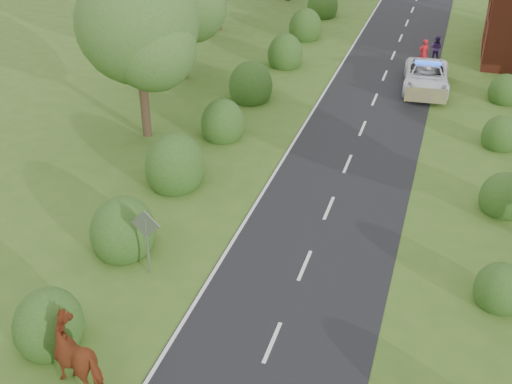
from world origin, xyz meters
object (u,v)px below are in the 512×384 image
(road_sign, at_px, (146,233))
(pedestrian_purple, at_px, (436,48))
(pedestrian_red, at_px, (424,54))
(cow, at_px, (83,358))
(police_van, at_px, (426,77))

(road_sign, height_order, pedestrian_purple, road_sign)
(pedestrian_red, bearing_deg, pedestrian_purple, -135.31)
(road_sign, bearing_deg, cow, -84.69)
(road_sign, distance_m, police_van, 21.84)
(cow, distance_m, police_van, 26.45)
(pedestrian_red, xyz_separation_m, pedestrian_purple, (0.64, 1.78, -0.12))
(pedestrian_red, bearing_deg, road_sign, 48.47)
(police_van, xyz_separation_m, pedestrian_purple, (0.14, 5.47, 0.03))
(road_sign, height_order, police_van, road_sign)
(road_sign, bearing_deg, pedestrian_red, 73.86)
(police_van, distance_m, pedestrian_purple, 5.47)
(pedestrian_red, relative_size, pedestrian_purple, 1.16)
(police_van, bearing_deg, cow, -110.01)
(cow, bearing_deg, police_van, 179.88)
(pedestrian_purple, bearing_deg, pedestrian_red, 87.84)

